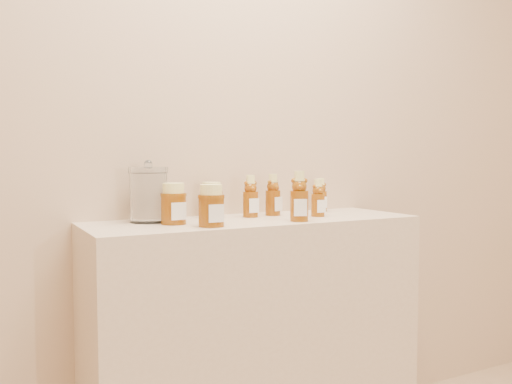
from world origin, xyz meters
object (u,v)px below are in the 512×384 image
display_table (255,342)px  bear_bottle_front_left (299,193)px  honey_jar_left (174,204)px  glass_canister (148,192)px  bear_bottle_back_left (250,193)px

display_table → bear_bottle_front_left: bearing=-49.5°
bear_bottle_front_left → honey_jar_left: bear_bottle_front_left is taller
honey_jar_left → glass_canister: glass_canister is taller
glass_canister → display_table: bearing=-14.3°
display_table → bear_bottle_back_left: (0.02, 0.07, 0.54)m
bear_bottle_front_left → glass_canister: bearing=180.0°
bear_bottle_back_left → bear_bottle_front_left: size_ratio=0.90×
honey_jar_left → glass_canister: 0.11m
bear_bottle_front_left → honey_jar_left: bearing=-172.0°
bear_bottle_front_left → glass_canister: glass_canister is taller
bear_bottle_front_left → glass_canister: size_ratio=0.96×
honey_jar_left → glass_canister: bearing=117.2°
bear_bottle_back_left → bear_bottle_front_left: bearing=-65.6°
bear_bottle_back_left → glass_canister: size_ratio=0.86×
honey_jar_left → display_table: bearing=-4.1°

